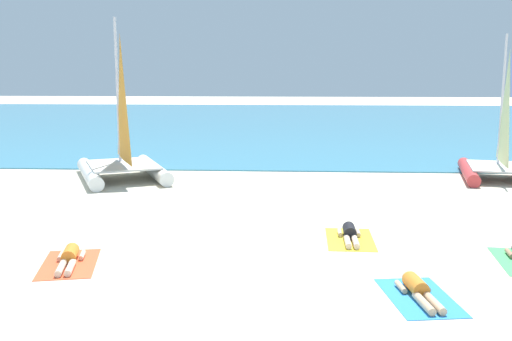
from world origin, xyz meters
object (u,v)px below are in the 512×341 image
Objects in this scene: towel_center_left at (350,239)px; sunbather_center_right at (418,289)px; towel_center_right at (419,297)px; sailboat_red at (500,158)px; sunbather_leftmost at (69,257)px; towel_leftmost at (69,264)px; sunbather_center_left at (350,233)px; sailboat_white at (122,156)px.

sunbather_center_right is at bearing -76.04° from towel_center_left.
towel_center_right is at bearing -90.00° from sunbather_center_right.
sailboat_red is 3.32× the size of sunbather_center_right.
sunbather_leftmost is 0.82× the size of towel_center_right.
sunbather_center_left is (6.01, 2.18, 0.13)m from towel_leftmost.
sailboat_white is 10.49m from towel_center_left.
sailboat_white is at bearing 137.36° from sunbather_center_left.
sailboat_white reaches higher than towel_center_left.
sunbather_center_left is at bearing -117.04° from sailboat_red.
sunbather_center_left is 0.82× the size of towel_center_right.
sailboat_red is 15.80m from towel_leftmost.
sailboat_red is 3.34× the size of sunbather_leftmost.
towel_leftmost is at bearing -129.42° from sailboat_red.
sunbather_leftmost is at bearing 167.84° from towel_center_right.
sunbather_center_right reaches higher than towel_center_right.
towel_center_left is at bearing 6.64° from sunbather_leftmost.
sailboat_white is 13.64m from sunbather_center_right.
towel_center_left is at bearing 103.86° from towel_center_right.
sunbather_center_left is (6.02, 2.12, 0.00)m from sunbather_leftmost.
sailboat_white is (-13.67, -0.66, 0.09)m from sailboat_red.
sunbather_center_right is at bearing -75.10° from sunbather_center_left.
sailboat_red is 15.76m from sunbather_leftmost.
towel_leftmost is 6.37m from towel_center_left.
towel_center_right is (0.87, -3.54, 0.00)m from towel_center_left.
sailboat_red is at bearing 27.16° from sunbather_leftmost.
sunbather_center_right is (-5.30, -11.40, -0.64)m from sailboat_red.
sunbather_center_left is at bearing 103.59° from towel_center_right.
sunbather_center_right is (0.86, -3.54, 0.00)m from sunbather_center_left.
sunbather_leftmost and sunbather_center_left have the same top height.
sunbather_center_right reaches higher than towel_center_left.
towel_center_left is 3.58m from sunbather_center_right.
towel_center_left is at bearing -116.81° from sailboat_red.
towel_center_right is at bearing -75.20° from sunbather_center_left.
sailboat_white is at bearing 119.54° from sunbather_center_right.
sailboat_red reaches higher than towel_center_left.
towel_leftmost is at bearing -160.60° from towel_center_left.
towel_leftmost is at bearing 168.33° from towel_center_right.
towel_center_right is at bearing -103.72° from sailboat_red.
towel_center_left is (7.50, -7.28, -0.86)m from sailboat_white.
sailboat_white is 3.05× the size of towel_center_right.
towel_leftmost is 0.14m from sunbather_leftmost.
sailboat_white is 3.71× the size of sunbather_center_left.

